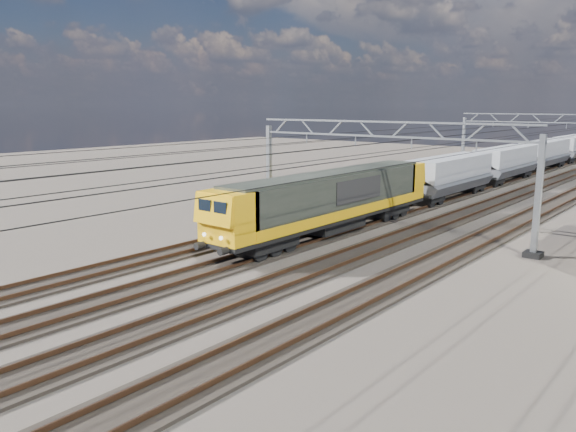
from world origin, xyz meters
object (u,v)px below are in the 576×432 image
Objects in this scene: catenary_gantry_mid at (382,172)px; hopper_wagon_lead at (450,174)px; hopper_wagon_mid at (506,161)px; hopper_wagon_third at (545,152)px; locomotive at (332,198)px; hopper_wagon_fourth at (573,146)px; catenary_gantry_far at (545,143)px.

hopper_wagon_lead is (-2.00, 15.18, -1.67)m from catenary_gantry_mid.
hopper_wagon_third is at bearing 90.00° from hopper_wagon_mid.
catenary_gantry_mid reaches higher than hopper_wagon_third.
hopper_wagon_fourth is at bearing 90.00° from locomotive.
hopper_wagon_mid is at bearing 90.00° from hopper_wagon_lead.
hopper_wagon_lead is (-2.00, -20.82, -1.67)m from catenary_gantry_far.
hopper_wagon_third is at bearing 104.79° from catenary_gantry_far.
hopper_wagon_lead is 1.00× the size of hopper_wagon_fourth.
hopper_wagon_fourth is at bearing 91.98° from catenary_gantry_mid.
locomotive is 17.70m from hopper_wagon_lead.
catenary_gantry_mid is at bearing -88.02° from hopper_wagon_fourth.
hopper_wagon_lead is (-0.00, 17.70, -0.09)m from locomotive.
hopper_wagon_third is at bearing -90.00° from hopper_wagon_fourth.
catenary_gantry_far is 1.53× the size of hopper_wagon_fourth.
hopper_wagon_fourth is (-0.00, 60.30, -0.09)m from locomotive.
catenary_gantry_far is 8.01m from hopper_wagon_third.
locomotive reaches higher than hopper_wagon_fourth.
hopper_wagon_third is 1.00× the size of hopper_wagon_fourth.
catenary_gantry_far reaches higher than locomotive.
catenary_gantry_mid is 1.53× the size of hopper_wagon_third.
catenary_gantry_far is 1.53× the size of hopper_wagon_third.
hopper_wagon_fourth is (-2.00, 21.78, -1.67)m from catenary_gantry_far.
catenary_gantry_mid is 3.58m from locomotive.
hopper_wagon_fourth is (0.00, 42.60, 0.00)m from hopper_wagon_lead.
hopper_wagon_third is (-0.00, 46.10, -0.09)m from locomotive.
hopper_wagon_mid and hopper_wagon_fourth have the same top height.
catenary_gantry_far is at bearing 90.00° from catenary_gantry_mid.
hopper_wagon_fourth is at bearing 90.00° from hopper_wagon_lead.
hopper_wagon_third is (-2.00, 7.58, -1.67)m from catenary_gantry_far.
locomotive is at bearing -90.00° from hopper_wagon_mid.
hopper_wagon_third is at bearing 90.00° from hopper_wagon_lead.
hopper_wagon_mid and hopper_wagon_third have the same top height.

